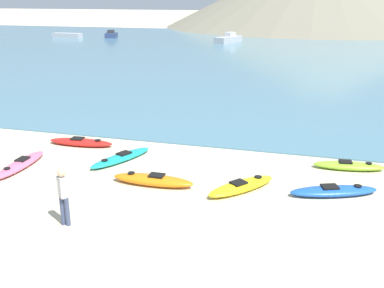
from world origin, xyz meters
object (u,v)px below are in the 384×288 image
Objects in this scene: kayak_on_sand_2 at (153,180)px; person_near_foreground at (63,193)px; kayak_on_sand_3 at (21,164)px; kayak_on_sand_0 at (349,166)px; kayak_on_sand_1 at (81,142)px; moored_boat_2 at (67,35)px; moored_boat_1 at (111,35)px; kayak_on_sand_4 at (334,191)px; kayak_on_sand_7 at (241,186)px; kayak_on_sand_5 at (121,157)px; moored_boat_0 at (228,39)px.

person_near_foreground is at bearing -112.17° from kayak_on_sand_2.
kayak_on_sand_0 is at bearing 15.10° from kayak_on_sand_3.
kayak_on_sand_0 is at bearing 40.40° from person_near_foreground.
kayak_on_sand_1 is 55.07m from moored_boat_2.
moored_boat_1 is at bearing 124.26° from kayak_on_sand_0.
kayak_on_sand_2 is at bearing -56.52° from moored_boat_2.
person_near_foreground reaches higher than kayak_on_sand_4.
kayak_on_sand_7 reaches higher than kayak_on_sand_0.
kayak_on_sand_7 is at bearing -20.19° from kayak_on_sand_1.
kayak_on_sand_5 is 57.51m from moored_boat_2.
kayak_on_sand_1 is at bearing -58.68° from moored_boat_2.
kayak_on_sand_1 is at bearing -178.96° from kayak_on_sand_0.
kayak_on_sand_5 is 0.92× the size of moored_boat_1.
moored_boat_2 reaches higher than kayak_on_sand_0.
kayak_on_sand_1 is 0.97× the size of kayak_on_sand_5.
moored_boat_0 is at bearing 102.02° from kayak_on_sand_7.
kayak_on_sand_1 is at bearing -65.80° from moored_boat_1.
kayak_on_sand_4 is 50.98m from moored_boat_0.
kayak_on_sand_5 is 5.37m from kayak_on_sand_7.
kayak_on_sand_4 is 0.55× the size of moored_boat_0.
kayak_on_sand_2 is at bearing -81.47° from moored_boat_0.
moored_boat_2 is at bearing 121.32° from kayak_on_sand_1.
moored_boat_1 reaches higher than kayak_on_sand_3.
kayak_on_sand_0 is 10.61m from person_near_foreground.
kayak_on_sand_4 reaches higher than kayak_on_sand_7.
kayak_on_sand_4 is at bearing 3.41° from kayak_on_sand_3.
moored_boat_1 is at bearing 114.41° from person_near_foreground.
kayak_on_sand_1 is 10.96m from kayak_on_sand_4.
kayak_on_sand_4 is 8.64m from person_near_foreground.
kayak_on_sand_5 is at bearing 27.65° from kayak_on_sand_3.
kayak_on_sand_3 is 8.56m from kayak_on_sand_7.
kayak_on_sand_4 is 1.74× the size of person_near_foreground.
moored_boat_0 is at bearing 96.41° from kayak_on_sand_5.
moored_boat_1 reaches higher than kayak_on_sand_4.
person_near_foreground is 0.52× the size of moored_boat_1.
kayak_on_sand_7 is at bearing -60.21° from moored_boat_1.
moored_boat_2 is at bearing 130.44° from kayak_on_sand_0.
moored_boat_2 is (-31.16, 48.34, 0.29)m from kayak_on_sand_5.
kayak_on_sand_1 is at bearing 152.91° from kayak_on_sand_5.
moored_boat_2 reaches higher than kayak_on_sand_4.
kayak_on_sand_0 is at bearing 9.71° from kayak_on_sand_5.
kayak_on_sand_1 is 46.84m from moored_boat_0.
kayak_on_sand_4 is 63.17m from moored_boat_2.
kayak_on_sand_7 reaches higher than kayak_on_sand_3.
kayak_on_sand_7 is 0.49× the size of moored_boat_0.
person_near_foreground reaches higher than kayak_on_sand_1.
kayak_on_sand_2 is at bearing -1.65° from kayak_on_sand_3.
kayak_on_sand_1 is 54.07m from moored_boat_1.
kayak_on_sand_2 is at bearing -34.97° from kayak_on_sand_1.
kayak_on_sand_5 is at bearing -170.29° from kayak_on_sand_0.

